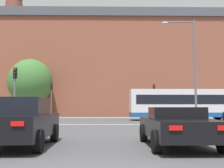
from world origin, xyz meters
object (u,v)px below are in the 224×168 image
(car_roadster_right, at_px, (177,126))
(street_lamp_junction, at_px, (189,60))
(bus_crossing_lead, at_px, (187,104))
(traffic_light_near_left, at_px, (15,86))
(traffic_light_far_left, at_px, (51,95))
(car_saloon_left, at_px, (19,122))
(pedestrian_waiting, at_px, (35,109))
(traffic_light_far_right, at_px, (154,95))

(car_roadster_right, relative_size, street_lamp_junction, 0.56)
(bus_crossing_lead, distance_m, traffic_light_near_left, 16.33)
(car_roadster_right, relative_size, traffic_light_far_left, 1.02)
(car_saloon_left, relative_size, pedestrian_waiting, 2.40)
(car_roadster_right, distance_m, traffic_light_far_right, 26.21)
(traffic_light_far_left, bearing_deg, bus_crossing_lead, -24.42)
(traffic_light_far_left, relative_size, traffic_light_near_left, 1.01)
(car_roadster_right, relative_size, traffic_light_near_left, 1.03)
(car_saloon_left, distance_m, bus_crossing_lead, 21.57)
(traffic_light_far_left, distance_m, pedestrian_waiting, 3.28)
(bus_crossing_lead, xyz_separation_m, pedestrian_waiting, (-17.03, 8.22, -0.56))
(car_saloon_left, bearing_deg, traffic_light_near_left, 107.71)
(car_saloon_left, xyz_separation_m, car_roadster_right, (5.02, -0.04, -0.14))
(traffic_light_far_left, bearing_deg, pedestrian_waiting, 146.20)
(traffic_light_far_right, xyz_separation_m, street_lamp_junction, (0.15, -14.63, 1.90))
(car_roadster_right, distance_m, street_lamp_junction, 12.54)
(car_saloon_left, distance_m, pedestrian_waiting, 27.67)
(car_roadster_right, distance_m, traffic_light_near_left, 15.02)
(traffic_light_far_right, relative_size, pedestrian_waiting, 2.33)
(car_roadster_right, xyz_separation_m, bus_crossing_lead, (5.67, 18.75, 0.98))
(bus_crossing_lead, height_order, traffic_light_far_left, traffic_light_far_left)
(traffic_light_far_left, height_order, pedestrian_waiting, traffic_light_far_left)
(traffic_light_near_left, xyz_separation_m, street_lamp_junction, (12.82, -0.55, 1.89))
(car_saloon_left, height_order, traffic_light_far_left, traffic_light_far_left)
(traffic_light_far_left, distance_m, traffic_light_far_right, 12.69)
(traffic_light_far_left, distance_m, street_lamp_junction, 19.23)
(traffic_light_near_left, bearing_deg, traffic_light_far_left, 90.06)
(traffic_light_far_left, relative_size, traffic_light_far_right, 1.02)
(traffic_light_far_left, height_order, traffic_light_near_left, traffic_light_far_left)
(street_lamp_junction, bearing_deg, traffic_light_far_left, 132.11)
(traffic_light_near_left, xyz_separation_m, pedestrian_waiting, (-2.30, 15.18, -1.76))
(traffic_light_far_right, xyz_separation_m, pedestrian_waiting, (-14.97, 1.11, -1.75))
(car_saloon_left, height_order, traffic_light_near_left, traffic_light_near_left)
(bus_crossing_lead, distance_m, street_lamp_junction, 8.34)
(bus_crossing_lead, xyz_separation_m, traffic_light_far_right, (-2.06, 7.12, 1.19))
(traffic_light_far_left, bearing_deg, street_lamp_junction, -47.89)
(traffic_light_near_left, bearing_deg, car_roadster_right, -52.50)
(car_roadster_right, bearing_deg, street_lamp_junction, 71.41)
(car_saloon_left, xyz_separation_m, traffic_light_far_right, (8.64, 25.83, 2.03))
(car_roadster_right, height_order, pedestrian_waiting, pedestrian_waiting)
(pedestrian_waiting, bearing_deg, traffic_light_far_right, 134.57)
(bus_crossing_lead, bearing_deg, car_roadster_right, -16.83)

